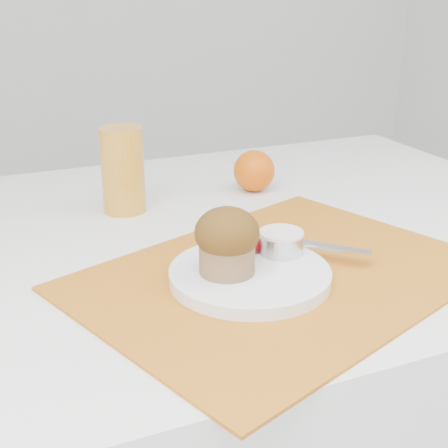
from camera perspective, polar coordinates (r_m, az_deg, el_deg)
name	(u,v)px	position (r m, az deg, el deg)	size (l,w,h in m)	color
table	(206,433)	(1.12, -1.64, -18.52)	(1.20, 0.80, 0.75)	white
placemat	(280,275)	(0.79, 5.14, -4.68)	(0.49, 0.36, 0.00)	#C26E1B
plate	(250,275)	(0.76, 2.38, -4.69)	(0.20, 0.20, 0.02)	white
ramekin	(281,243)	(0.80, 5.25, -1.76)	(0.06, 0.06, 0.03)	silver
cream	(281,234)	(0.80, 5.28, -0.91)	(0.06, 0.06, 0.01)	white
raspberry_near	(253,246)	(0.80, 2.71, -1.99)	(0.02, 0.02, 0.02)	#570206
raspberry_far	(266,241)	(0.82, 3.90, -1.61)	(0.02, 0.02, 0.02)	#5D0202
butter_knife	(302,243)	(0.83, 7.14, -1.74)	(0.18, 0.01, 0.00)	silver
orange	(254,171)	(1.09, 2.77, 4.88)	(0.07, 0.07, 0.07)	#E95E08
juice_glass	(123,170)	(0.99, -9.23, 4.89)	(0.07, 0.07, 0.14)	gold
muffin	(227,241)	(0.73, 0.28, -1.52)	(0.08, 0.08, 0.08)	olive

